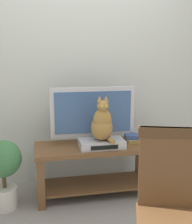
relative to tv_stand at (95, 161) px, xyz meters
The scene contains 8 objects.
back_wall 1.15m from the tv_stand, 97.82° to the left, with size 7.00×0.12×2.80m, color #B7BCB2.
tv_stand is the anchor object (origin of this frame).
tv 0.48m from the tv_stand, 89.99° to the left, with size 0.87×0.20×0.57m.
media_box 0.23m from the tv_stand, 59.46° to the right, with size 0.44×0.25×0.08m.
cat 0.43m from the tv_stand, 62.24° to the right, with size 0.21×0.28×0.44m.
wooden_chair 1.35m from the tv_stand, 82.15° to the right, with size 0.51×0.51×1.01m.
book_stack 0.48m from the tv_stand, ahead, with size 0.24×0.17×0.08m.
potted_plant 0.89m from the tv_stand, behind, with size 0.34×0.34×0.66m.
Camera 1 is at (-0.48, -2.09, 1.42)m, focal length 46.11 mm.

